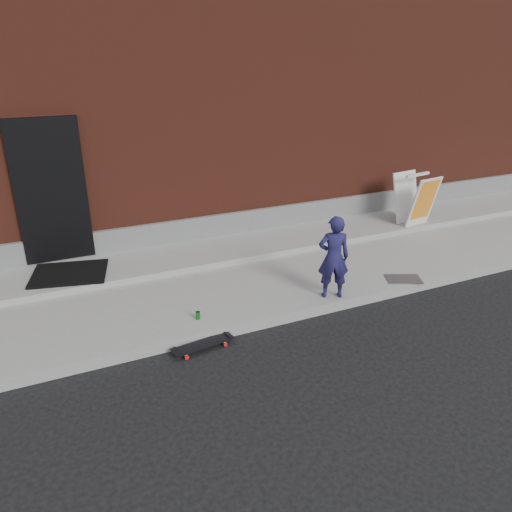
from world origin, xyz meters
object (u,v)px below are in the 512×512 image
child (334,257)px  skateboard (203,344)px  soda_can (198,315)px  pizza_sign (416,199)px

child → skateboard: bearing=31.0°
child → soda_can: (-1.96, 0.17, -0.55)m
skateboard → pizza_sign: (5.09, 2.12, 0.68)m
skateboard → pizza_sign: pizza_sign is taller
child → pizza_sign: size_ratio=1.21×
skateboard → pizza_sign: 5.56m
skateboard → soda_can: (0.10, 0.49, 0.13)m
soda_can → child: bearing=-4.9°
child → soda_can: child is taller
child → pizza_sign: (3.03, 1.80, -0.01)m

